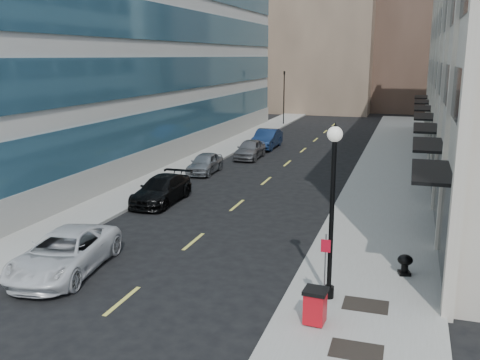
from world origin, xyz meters
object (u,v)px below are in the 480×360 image
Objects in this scene: trash_bin at (315,305)px; lamppost at (332,198)px; car_black_pickup at (161,190)px; traffic_signal at (284,75)px; car_blue_sedan at (267,139)px; car_grey_sedan at (250,149)px; sign_post at (325,262)px; urn_planter at (405,263)px; car_silver_sedan at (205,163)px; car_white_van at (64,253)px.

lamppost is (0.12, 1.85, 2.76)m from trash_bin.
lamppost is at bearing -42.19° from car_black_pickup.
car_blue_sedan is at bearing -81.83° from traffic_signal.
sign_post is (9.60, -24.01, 1.00)m from car_grey_sedan.
urn_planter is at bearing -27.93° from car_black_pickup.
car_black_pickup reaches higher than car_silver_sedan.
car_white_van is 12.33m from urn_planter.
sign_post reaches higher than car_grey_sedan.
urn_planter is at bearing 49.48° from lamppost.
car_white_van is 9.57m from trash_bin.
trash_bin is 0.44× the size of sign_post.
car_black_pickup is at bearing -87.65° from traffic_signal.
car_grey_sedan is at bearing 120.38° from urn_planter.
car_black_pickup is at bearing -94.85° from car_grey_sedan.
trash_bin is 5.15m from urn_planter.
car_grey_sedan is at bearing 114.99° from trash_bin.
traffic_signal is 21.70m from car_grey_sedan.
car_silver_sedan is at bearing -97.45° from car_blue_sedan.
lamppost is (9.60, 0.54, 2.74)m from car_white_van.
lamppost is (10.98, -17.00, 2.81)m from car_silver_sedan.
car_grey_sedan is (1.38, 6.00, 0.05)m from car_silver_sedan.
trash_bin is (10.36, -11.15, 0.02)m from car_black_pickup.
car_silver_sedan is 1.63× the size of sign_post.
traffic_signal is 1.42× the size of car_black_pickup.
car_black_pickup is 15.21m from trash_bin.
trash_bin is at bearing -96.39° from sign_post.
car_white_van reaches higher than car_grey_sedan.
car_silver_sedan reaches higher than trash_bin.
car_silver_sedan is 6.16m from car_grey_sedan.
sign_post is at bearing -69.40° from car_grey_sedan.
urn_planter is at bearing -71.03° from traffic_signal.
car_white_van is 1.10× the size of car_blue_sedan.
car_black_pickup reaches higher than trash_bin.
lamppost reaches higher than trash_bin.
car_black_pickup is at bearing 87.34° from car_white_van.
traffic_signal is 1.41× the size of car_blue_sedan.
car_black_pickup is (1.42, -34.70, -5.00)m from traffic_signal.
car_white_van is 9.66m from sign_post.
sign_post is (9.60, -28.99, 0.93)m from car_blue_sedan.
lamppost is (9.60, -27.98, 2.68)m from car_blue_sedan.
car_silver_sedan is at bearing 86.75° from car_white_van.
urn_planter is at bearing 7.42° from car_white_van.
car_black_pickup is at bearing -88.05° from car_silver_sedan.
urn_planter is (11.90, -25.29, -0.21)m from car_blue_sedan.
traffic_signal is at bearing 108.97° from urn_planter.
car_blue_sedan is 4.56× the size of trash_bin.
car_white_van is 0.95× the size of lamppost.
urn_planter is (2.42, 4.54, -0.13)m from trash_bin.
sign_post is (10.98, -18.01, 1.05)m from car_silver_sedan.
trash_bin is 3.33m from lamppost.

